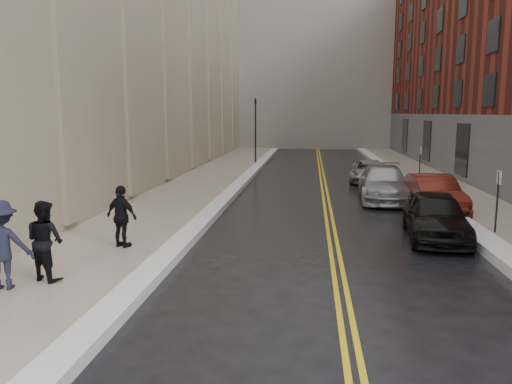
% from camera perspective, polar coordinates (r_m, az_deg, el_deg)
% --- Properties ---
extents(ground, '(160.00, 160.00, 0.00)m').
position_cam_1_polar(ground, '(10.05, -4.38, -15.04)').
color(ground, black).
rests_on(ground, ground).
extents(sidewalk_left, '(4.00, 64.00, 0.15)m').
position_cam_1_polar(sidewalk_left, '(26.09, -7.62, 0.09)').
color(sidewalk_left, gray).
rests_on(sidewalk_left, ground).
extents(sidewalk_right, '(3.00, 64.00, 0.15)m').
position_cam_1_polar(sidewalk_right, '(26.35, 22.20, -0.41)').
color(sidewalk_right, gray).
rests_on(sidewalk_right, ground).
extents(lane_stripe_a, '(0.12, 64.00, 0.01)m').
position_cam_1_polar(lane_stripe_a, '(25.35, 7.66, -0.33)').
color(lane_stripe_a, gold).
rests_on(lane_stripe_a, ground).
extents(lane_stripe_b, '(0.12, 64.00, 0.01)m').
position_cam_1_polar(lane_stripe_b, '(25.36, 8.20, -0.34)').
color(lane_stripe_b, gold).
rests_on(lane_stripe_b, ground).
extents(snow_ridge_left, '(0.70, 60.80, 0.26)m').
position_cam_1_polar(snow_ridge_left, '(25.63, -2.63, 0.13)').
color(snow_ridge_left, white).
rests_on(snow_ridge_left, ground).
extents(snow_ridge_right, '(0.85, 60.80, 0.30)m').
position_cam_1_polar(snow_ridge_right, '(25.89, 18.28, -0.18)').
color(snow_ridge_right, white).
rests_on(snow_ridge_right, ground).
extents(traffic_signal, '(0.18, 0.15, 5.20)m').
position_cam_1_polar(traffic_signal, '(39.26, -0.05, 7.56)').
color(traffic_signal, black).
rests_on(traffic_signal, ground).
extents(parking_sign_near, '(0.06, 0.35, 2.23)m').
position_cam_1_polar(parking_sign_near, '(18.30, 25.89, -0.48)').
color(parking_sign_near, black).
rests_on(parking_sign_near, ground).
extents(parking_sign_far, '(0.06, 0.35, 2.23)m').
position_cam_1_polar(parking_sign_far, '(29.78, 18.23, 3.31)').
color(parking_sign_far, black).
rests_on(parking_sign_far, ground).
extents(car_black, '(2.24, 4.72, 1.56)m').
position_cam_1_polar(car_black, '(17.27, 19.86, -2.58)').
color(car_black, black).
rests_on(car_black, ground).
extents(car_maroon, '(1.89, 4.77, 1.55)m').
position_cam_1_polar(car_maroon, '(21.90, 19.57, -0.21)').
color(car_maroon, '#4F160E').
rests_on(car_maroon, ground).
extents(car_silver_near, '(2.55, 5.66, 1.61)m').
position_cam_1_polar(car_silver_near, '(24.28, 14.43, 0.96)').
color(car_silver_near, '#93969A').
rests_on(car_silver_near, ground).
extents(car_silver_far, '(2.67, 4.87, 1.29)m').
position_cam_1_polar(car_silver_far, '(30.57, 12.77, 2.34)').
color(car_silver_far, '#96999D').
rests_on(car_silver_far, ground).
extents(pedestrian_a, '(1.14, 1.03, 1.92)m').
position_cam_1_polar(pedestrian_a, '(12.87, -22.98, -5.11)').
color(pedestrian_a, black).
rests_on(pedestrian_a, sidewalk_left).
extents(pedestrian_b, '(1.47, 1.10, 2.03)m').
position_cam_1_polar(pedestrian_b, '(12.61, -27.07, -5.41)').
color(pedestrian_b, '#1A1D2F').
rests_on(pedestrian_b, sidewalk_left).
extents(pedestrian_c, '(1.17, 0.82, 1.85)m').
position_cam_1_polar(pedestrian_c, '(15.23, -15.09, -2.72)').
color(pedestrian_c, black).
rests_on(pedestrian_c, sidewalk_left).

